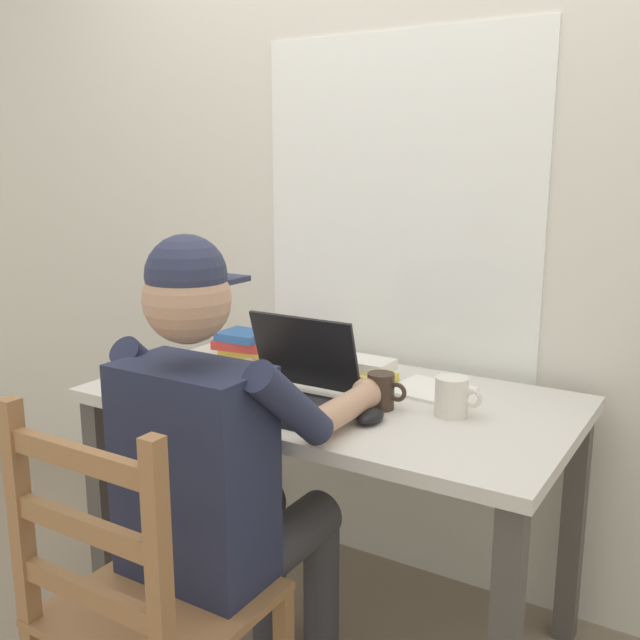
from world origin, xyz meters
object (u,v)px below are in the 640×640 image
(laptop, at_px, (287,384))
(coffee_mug_dark, at_px, (382,391))
(desk, at_px, (332,427))
(coffee_mug_white, at_px, (452,397))
(book_stack_side, at_px, (244,343))
(computer_mouse, at_px, (370,416))
(seated_person, at_px, (224,466))
(book_stack_main, at_px, (363,369))
(wooden_chair, at_px, (143,612))

(laptop, relative_size, coffee_mug_dark, 2.99)
(desk, bearing_deg, coffee_mug_white, -0.61)
(coffee_mug_white, relative_size, coffee_mug_dark, 1.12)
(book_stack_side, bearing_deg, computer_mouse, -27.32)
(seated_person, bearing_deg, book_stack_main, 85.76)
(wooden_chair, relative_size, coffee_mug_dark, 8.48)
(coffee_mug_white, height_order, book_stack_main, coffee_mug_white)
(book_stack_side, bearing_deg, book_stack_main, -2.44)
(desk, bearing_deg, coffee_mug_dark, -14.57)
(wooden_chair, distance_m, laptop, 0.68)
(laptop, relative_size, computer_mouse, 3.30)
(coffee_mug_dark, distance_m, book_stack_main, 0.27)
(book_stack_main, bearing_deg, computer_mouse, -58.82)
(coffee_mug_dark, bearing_deg, seated_person, -118.35)
(desk, bearing_deg, book_stack_side, 158.10)
(laptop, bearing_deg, desk, 64.99)
(computer_mouse, xyz_separation_m, book_stack_side, (-0.66, 0.34, 0.03))
(book_stack_side, bearing_deg, coffee_mug_white, -12.93)
(laptop, relative_size, book_stack_side, 1.72)
(book_stack_main, bearing_deg, desk, -93.29)
(desk, distance_m, laptop, 0.22)
(wooden_chair, bearing_deg, coffee_mug_dark, 72.44)
(computer_mouse, height_order, coffee_mug_dark, coffee_mug_dark)
(desk, xyz_separation_m, seated_person, (-0.04, -0.44, 0.04))
(computer_mouse, bearing_deg, desk, 142.28)
(seated_person, height_order, laptop, seated_person)
(laptop, bearing_deg, book_stack_main, 76.33)
(laptop, bearing_deg, wooden_chair, -87.32)
(coffee_mug_white, xyz_separation_m, coffee_mug_dark, (-0.18, -0.04, -0.00))
(computer_mouse, xyz_separation_m, coffee_mug_dark, (-0.02, 0.11, 0.03))
(desk, xyz_separation_m, computer_mouse, (0.20, -0.16, 0.12))
(coffee_mug_white, bearing_deg, desk, 179.39)
(computer_mouse, bearing_deg, seated_person, -129.69)
(coffee_mug_white, bearing_deg, wooden_chair, -118.64)
(seated_person, xyz_separation_m, computer_mouse, (0.24, 0.29, 0.08))
(laptop, bearing_deg, coffee_mug_white, 17.35)
(book_stack_main, bearing_deg, laptop, -103.67)
(coffee_mug_white, bearing_deg, laptop, -162.65)
(book_stack_side, bearing_deg, wooden_chair, -65.23)
(computer_mouse, height_order, book_stack_side, book_stack_side)
(laptop, height_order, computer_mouse, laptop)
(book_stack_side, bearing_deg, desk, -21.90)
(computer_mouse, height_order, coffee_mug_white, coffee_mug_white)
(wooden_chair, xyz_separation_m, computer_mouse, (0.24, 0.57, 0.30))
(desk, height_order, book_stack_main, book_stack_main)
(coffee_mug_white, relative_size, book_stack_main, 0.59)
(laptop, xyz_separation_m, computer_mouse, (0.27, -0.02, -0.04))
(laptop, xyz_separation_m, book_stack_side, (-0.39, 0.32, -0.01))
(wooden_chair, relative_size, computer_mouse, 9.36)
(desk, bearing_deg, book_stack_main, 86.71)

